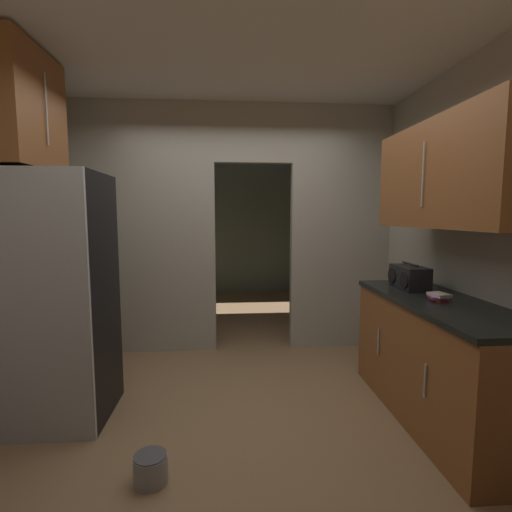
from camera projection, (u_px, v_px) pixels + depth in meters
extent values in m
plane|color=#93704C|center=(241.00, 415.00, 2.93)|extent=(20.00, 20.00, 0.00)
cube|color=silver|center=(238.00, 61.00, 3.07)|extent=(3.94, 7.01, 0.06)
cube|color=#ADA899|center=(145.00, 230.00, 4.19)|extent=(1.54, 0.12, 2.76)
cube|color=#ADA899|center=(340.00, 229.00, 4.36)|extent=(1.14, 0.12, 2.76)
cube|color=#ADA899|center=(253.00, 133.00, 4.17)|extent=(0.87, 0.12, 0.64)
cube|color=gray|center=(231.00, 223.00, 7.47)|extent=(3.54, 0.10, 2.76)
cube|color=gray|center=(119.00, 226.00, 5.74)|extent=(0.10, 3.23, 2.76)
cube|color=gray|center=(341.00, 225.00, 6.01)|extent=(0.10, 3.23, 2.76)
cube|color=black|center=(58.00, 298.00, 2.83)|extent=(0.71, 0.68, 1.85)
cube|color=#B7BABC|center=(34.00, 310.00, 2.48)|extent=(0.71, 0.03, 1.85)
cube|color=brown|center=(438.00, 363.00, 2.82)|extent=(0.58, 1.70, 0.88)
cube|color=black|center=(441.00, 303.00, 2.77)|extent=(0.62, 1.70, 0.04)
cylinder|color=#B7BABC|center=(425.00, 381.00, 2.42)|extent=(0.01, 0.01, 0.22)
cylinder|color=#B7BABC|center=(378.00, 342.00, 3.16)|extent=(0.01, 0.01, 0.22)
cube|color=brown|center=(448.00, 175.00, 2.67)|extent=(0.34, 1.53, 0.75)
cylinder|color=#B7BABC|center=(423.00, 174.00, 2.66)|extent=(0.01, 0.01, 0.45)
cube|color=brown|center=(20.00, 109.00, 2.75)|extent=(0.34, 0.78, 0.86)
cylinder|color=#B7BABC|center=(46.00, 109.00, 2.76)|extent=(0.01, 0.01, 0.52)
cube|color=black|center=(410.00, 278.00, 3.18)|extent=(0.20, 0.38, 0.19)
cylinder|color=#262626|center=(410.00, 264.00, 3.16)|extent=(0.02, 0.26, 0.02)
cylinder|color=black|center=(404.00, 280.00, 3.06)|extent=(0.01, 0.13, 0.13)
cylinder|color=black|center=(392.00, 276.00, 3.28)|extent=(0.01, 0.13, 0.13)
cube|color=red|center=(439.00, 300.00, 2.74)|extent=(0.10, 0.12, 0.02)
cube|color=#8C3893|center=(438.00, 297.00, 2.74)|extent=(0.14, 0.14, 0.01)
cube|color=beige|center=(439.00, 295.00, 2.74)|extent=(0.13, 0.16, 0.02)
cylinder|color=#99999E|center=(151.00, 469.00, 2.18)|extent=(0.20, 0.20, 0.16)
cylinder|color=#4C4C51|center=(150.00, 456.00, 2.17)|extent=(0.19, 0.19, 0.01)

